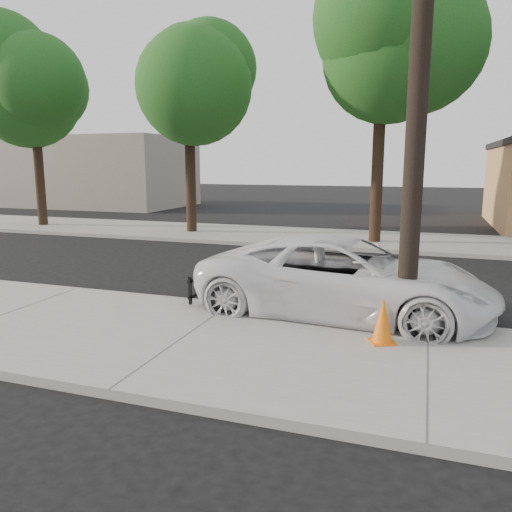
{
  "coord_description": "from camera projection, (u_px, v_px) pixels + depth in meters",
  "views": [
    {
      "loc": [
        3.85,
        -11.7,
        3.09
      ],
      "look_at": [
        0.18,
        -1.01,
        1.0
      ],
      "focal_mm": 35.0,
      "sensor_mm": 36.0,
      "label": 1
    }
  ],
  "objects": [
    {
      "name": "near_sidewalk",
      "position": [
        185.0,
        340.0,
        8.67
      ],
      "size": [
        90.0,
        4.4,
        0.15
      ],
      "primitive_type": "cube",
      "color": "gray",
      "rests_on": "ground"
    },
    {
      "name": "traffic_cone",
      "position": [
        383.0,
        321.0,
        8.28
      ],
      "size": [
        0.52,
        0.52,
        0.77
      ],
      "rotation": [
        0.0,
        0.0,
        0.43
      ],
      "color": "orange",
      "rests_on": "near_sidewalk"
    },
    {
      "name": "police_cruiser",
      "position": [
        345.0,
        278.0,
        10.1
      ],
      "size": [
        6.08,
        3.12,
        1.64
      ],
      "primitive_type": "imported",
      "rotation": [
        0.0,
        0.0,
        1.5
      ],
      "color": "white",
      "rests_on": "ground"
    },
    {
      "name": "far_sidewalk",
      "position": [
        327.0,
        238.0,
        20.57
      ],
      "size": [
        90.0,
        5.0,
        0.15
      ],
      "primitive_type": "cube",
      "color": "gray",
      "rests_on": "ground"
    },
    {
      "name": "tree_c",
      "position": [
        388.0,
        55.0,
        17.82
      ],
      "size": [
        4.96,
        4.8,
        9.55
      ],
      "color": "black",
      "rests_on": "far_sidewalk"
    },
    {
      "name": "tree_b",
      "position": [
        191.0,
        90.0,
        20.91
      ],
      "size": [
        4.34,
        4.2,
        8.45
      ],
      "color": "black",
      "rests_on": "far_sidewalk"
    },
    {
      "name": "tree_a",
      "position": [
        34.0,
        89.0,
        23.19
      ],
      "size": [
        4.65,
        4.5,
        9.0
      ],
      "color": "black",
      "rests_on": "far_sidewalk"
    },
    {
      "name": "building_far",
      "position": [
        92.0,
        172.0,
        37.21
      ],
      "size": [
        14.0,
        8.0,
        5.0
      ],
      "primitive_type": "cube",
      "color": "gray",
      "rests_on": "ground"
    },
    {
      "name": "ground",
      "position": [
        262.0,
        287.0,
        12.68
      ],
      "size": [
        120.0,
        120.0,
        0.0
      ],
      "primitive_type": "plane",
      "color": "black",
      "rests_on": "ground"
    },
    {
      "name": "utility_pole",
      "position": [
        420.0,
        64.0,
        8.16
      ],
      "size": [
        1.4,
        0.34,
        9.0
      ],
      "color": "black",
      "rests_on": "near_sidewalk"
    },
    {
      "name": "curb_near",
      "position": [
        232.0,
        306.0,
        10.71
      ],
      "size": [
        90.0,
        0.12,
        0.16
      ],
      "primitive_type": "cube",
      "color": "#9E9B93",
      "rests_on": "ground"
    }
  ]
}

